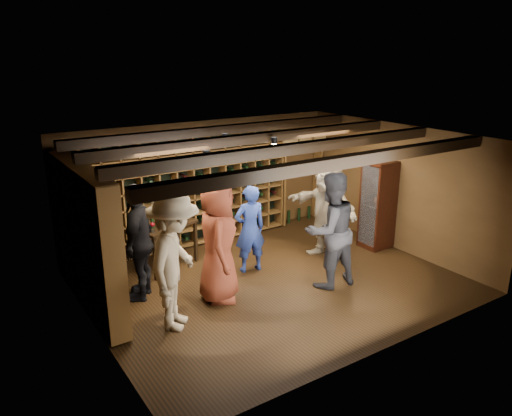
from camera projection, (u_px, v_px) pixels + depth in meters
ground at (272, 282)px, 8.66m from camera, size 6.00×6.00×0.00m
room_shell at (271, 143)px, 7.96m from camera, size 6.00×6.00×6.00m
wine_rack_back at (183, 192)px, 9.89m from camera, size 4.65×0.30×2.20m
wine_rack_left at (87, 238)px, 7.49m from camera, size 0.30×2.65×2.20m
crate_shelf at (301, 155)px, 11.29m from camera, size 1.20×0.32×2.07m
display_cabinet at (378, 206)px, 9.97m from camera, size 0.55×0.50×1.75m
man_blue_shirt at (250, 229)px, 8.88m from camera, size 0.63×0.46×1.60m
man_grey_suit at (330, 230)px, 8.27m from camera, size 1.01×0.81×1.98m
guest_red_floral at (218, 241)px, 7.79m from camera, size 1.02×1.16×2.00m
guest_woman_black at (139, 242)px, 7.88m from camera, size 1.04×1.17×1.91m
guest_khaki at (175, 262)px, 6.99m from camera, size 1.42×1.48×2.02m
guest_beige at (326, 210)px, 9.42m from camera, size 0.64×1.81×1.93m
tasting_table at (166, 229)px, 9.02m from camera, size 1.24×0.91×1.12m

